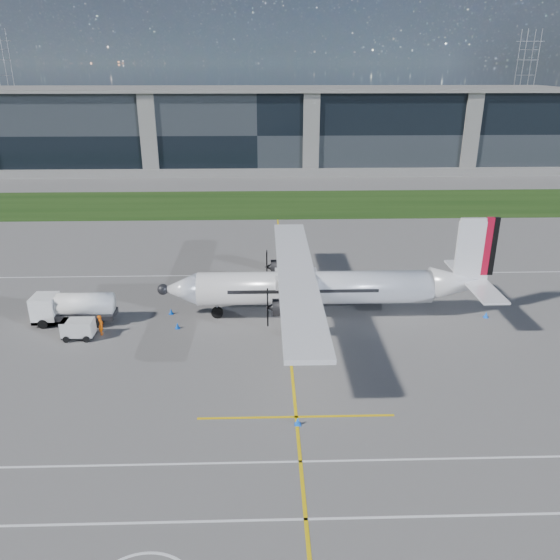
% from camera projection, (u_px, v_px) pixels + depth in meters
% --- Properties ---
extents(ground, '(400.00, 400.00, 0.00)m').
position_uv_depth(ground, '(256.00, 218.00, 75.75)').
color(ground, '#575452').
rests_on(ground, ground).
extents(grass_strip, '(400.00, 18.00, 0.04)m').
position_uv_depth(grass_strip, '(257.00, 204.00, 83.17)').
color(grass_strip, '#18350E').
rests_on(grass_strip, ground).
extents(terminal_building, '(120.00, 20.00, 15.00)m').
position_uv_depth(terminal_building, '(258.00, 130.00, 110.13)').
color(terminal_building, black).
rests_on(terminal_building, ground).
extents(tree_line, '(400.00, 6.00, 6.00)m').
position_uv_depth(tree_line, '(260.00, 123.00, 167.52)').
color(tree_line, black).
rests_on(tree_line, ground).
extents(pylon_west, '(9.00, 4.60, 30.00)m').
position_uv_depth(pylon_west, '(3.00, 81.00, 170.21)').
color(pylon_west, gray).
rests_on(pylon_west, ground).
extents(pylon_east, '(9.00, 4.60, 30.00)m').
position_uv_depth(pylon_east, '(524.00, 80.00, 174.66)').
color(pylon_east, gray).
rests_on(pylon_east, ground).
extents(yellow_taxiway_centerline, '(0.20, 70.00, 0.01)m').
position_uv_depth(yellow_taxiway_centerline, '(286.00, 307.00, 47.97)').
color(yellow_taxiway_centerline, yellow).
rests_on(yellow_taxiway_centerline, ground).
extents(white_lane_line, '(90.00, 0.15, 0.01)m').
position_uv_depth(white_lane_line, '(242.00, 521.00, 25.60)').
color(white_lane_line, white).
rests_on(white_lane_line, ground).
extents(turboprop_aircraft, '(27.51, 28.53, 8.56)m').
position_uv_depth(turboprop_aircraft, '(327.00, 269.00, 44.69)').
color(turboprop_aircraft, white).
rests_on(turboprop_aircraft, ground).
extents(fuel_tanker_truck, '(6.92, 2.25, 2.60)m').
position_uv_depth(fuel_tanker_truck, '(68.00, 308.00, 44.69)').
color(fuel_tanker_truck, white).
rests_on(fuel_tanker_truck, ground).
extents(baggage_tug, '(2.56, 1.54, 1.54)m').
position_uv_depth(baggage_tug, '(78.00, 329.00, 42.33)').
color(baggage_tug, silver).
rests_on(baggage_tug, ground).
extents(ground_crew_person, '(0.64, 0.83, 1.90)m').
position_uv_depth(ground_crew_person, '(101.00, 323.00, 42.88)').
color(ground_crew_person, '#F25907').
rests_on(ground_crew_person, ground).
extents(safety_cone_nose_stbd, '(0.36, 0.36, 0.50)m').
position_uv_depth(safety_cone_nose_stbd, '(171.00, 311.00, 46.63)').
color(safety_cone_nose_stbd, blue).
rests_on(safety_cone_nose_stbd, ground).
extents(safety_cone_nose_port, '(0.36, 0.36, 0.50)m').
position_uv_depth(safety_cone_nose_port, '(177.00, 326.00, 44.09)').
color(safety_cone_nose_port, blue).
rests_on(safety_cone_nose_port, ground).
extents(safety_cone_tail, '(0.36, 0.36, 0.50)m').
position_uv_depth(safety_cone_tail, '(486.00, 315.00, 45.98)').
color(safety_cone_tail, blue).
rests_on(safety_cone_tail, ground).
extents(safety_cone_stbdwing, '(0.36, 0.36, 0.50)m').
position_uv_depth(safety_cone_stbdwing, '(290.00, 257.00, 59.55)').
color(safety_cone_stbdwing, blue).
rests_on(safety_cone_stbdwing, ground).
extents(safety_cone_portwing, '(0.36, 0.36, 0.50)m').
position_uv_depth(safety_cone_portwing, '(298.00, 421.00, 32.31)').
color(safety_cone_portwing, blue).
rests_on(safety_cone_portwing, ground).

